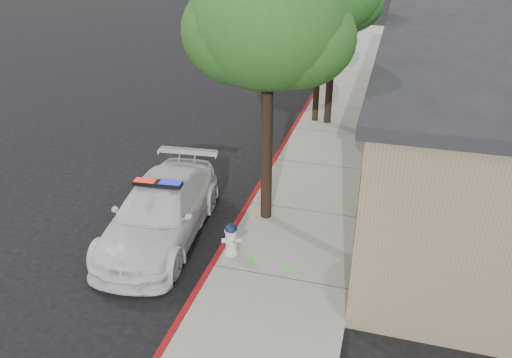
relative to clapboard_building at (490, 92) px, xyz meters
The scene contains 8 objects.
ground 11.42m from the clapboard_building, 126.62° to the right, with size 120.00×120.00×0.00m, color black.
sidewalk 8.13m from the clapboard_building, 130.31° to the right, with size 3.20×60.00×0.15m, color gray.
red_curb 9.18m from the clapboard_building, 137.85° to the right, with size 0.14×60.00×0.16m, color maroon.
clapboard_building is the anchor object (origin of this frame).
police_car 11.64m from the clapboard_building, 136.11° to the right, with size 2.46×5.14×1.57m.
fire_hydrant 10.67m from the clapboard_building, 126.94° to the right, with size 0.46×0.40×0.80m.
street_tree_near 9.36m from the clapboard_building, 132.24° to the right, with size 3.90×3.55×6.51m.
street_tree_far 6.37m from the clapboard_building, 169.44° to the left, with size 2.86×2.85×5.26m.
Camera 1 is at (3.49, -8.44, 6.96)m, focal length 34.43 mm.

